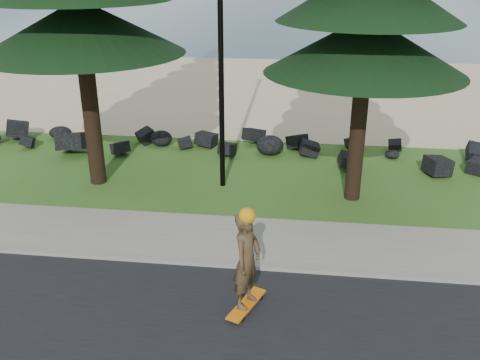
{
  "coord_description": "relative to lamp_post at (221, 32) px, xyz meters",
  "views": [
    {
      "loc": [
        2.14,
        -10.2,
        5.98
      ],
      "look_at": [
        0.88,
        0.0,
        1.56
      ],
      "focal_mm": 40.0,
      "sensor_mm": 36.0,
      "label": 1
    }
  ],
  "objects": [
    {
      "name": "ground",
      "position": [
        0.0,
        -3.2,
        -4.13
      ],
      "size": [
        160.0,
        160.0,
        0.0
      ],
      "primitive_type": "plane",
      "color": "#3A5D1D",
      "rests_on": "ground"
    },
    {
      "name": "kerb",
      "position": [
        0.0,
        -4.1,
        -4.08
      ],
      "size": [
        160.0,
        0.2,
        0.1
      ],
      "primitive_type": "cube",
      "color": "gray",
      "rests_on": "ground"
    },
    {
      "name": "sidewalk",
      "position": [
        0.0,
        -3.0,
        -4.09
      ],
      "size": [
        160.0,
        2.0,
        0.08
      ],
      "primitive_type": "cube",
      "color": "gray",
      "rests_on": "ground"
    },
    {
      "name": "beach_sand",
      "position": [
        0.0,
        11.3,
        -4.13
      ],
      "size": [
        160.0,
        15.0,
        0.01
      ],
      "primitive_type": "cube",
      "color": "beige",
      "rests_on": "ground"
    },
    {
      "name": "ocean",
      "position": [
        0.0,
        47.8,
        -4.13
      ],
      "size": [
        160.0,
        58.0,
        0.01
      ],
      "primitive_type": "cube",
      "color": "#2F4E5B",
      "rests_on": "ground"
    },
    {
      "name": "seawall_boulders",
      "position": [
        0.0,
        2.4,
        -4.13
      ],
      "size": [
        60.0,
        2.4,
        1.1
      ],
      "primitive_type": null,
      "color": "black",
      "rests_on": "ground"
    },
    {
      "name": "lamp_post",
      "position": [
        0.0,
        0.0,
        0.0
      ],
      "size": [
        0.25,
        0.14,
        8.14
      ],
      "color": "black",
      "rests_on": "ground"
    },
    {
      "name": "skateboarder",
      "position": [
        1.28,
        -5.46,
        -3.12
      ],
      "size": [
        0.64,
        1.11,
        2.02
      ],
      "rotation": [
        0.0,
        0.0,
        1.2
      ],
      "color": "orange",
      "rests_on": "ground"
    }
  ]
}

